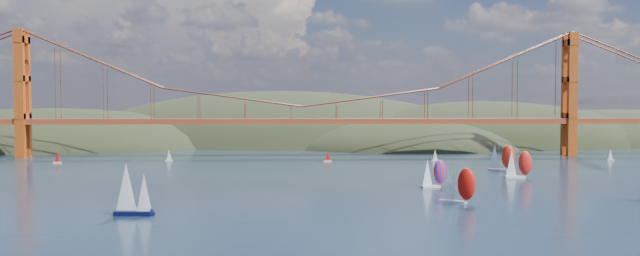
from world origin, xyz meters
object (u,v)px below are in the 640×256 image
at_px(racer_3, 518,164).
at_px(racer_5, 501,157).
at_px(racer_0, 457,184).
at_px(sloop_navy, 131,190).
at_px(racer_rwb, 433,173).

xyz_separation_m(racer_3, racer_5, (1.63, 20.24, 0.25)).
bearing_deg(racer_3, racer_0, -125.22).
bearing_deg(racer_5, sloop_navy, -110.83).
bearing_deg(racer_0, sloop_navy, -141.43).
xyz_separation_m(sloop_navy, racer_3, (105.19, 58.93, -0.79)).
xyz_separation_m(racer_0, racer_5, (34.20, 67.60, 0.29)).
height_order(sloop_navy, racer_3, sloop_navy).
bearing_deg(racer_0, racer_rwb, 117.40).
relative_size(racer_0, racer_5, 0.94).
distance_m(racer_0, racer_5, 75.76).
height_order(racer_3, racer_rwb, racer_3).
bearing_deg(racer_rwb, racer_3, 14.76).
height_order(racer_5, racer_rwb, racer_5).
relative_size(racer_5, racer_rwb, 1.17).
height_order(sloop_navy, racer_5, sloop_navy).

